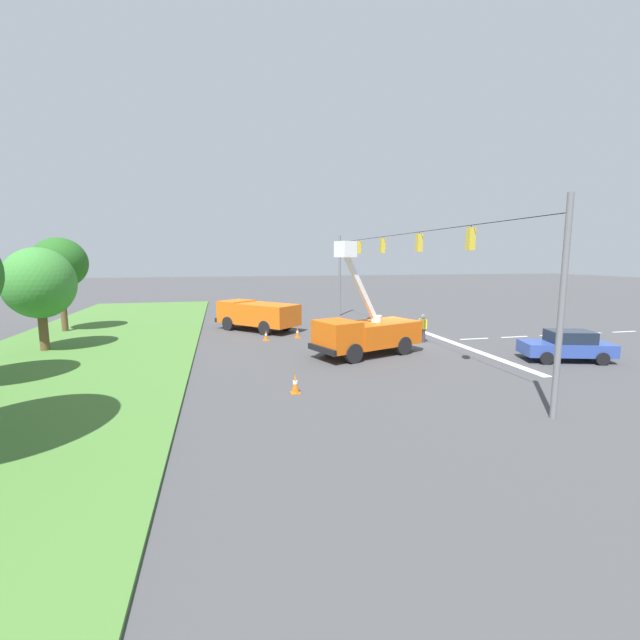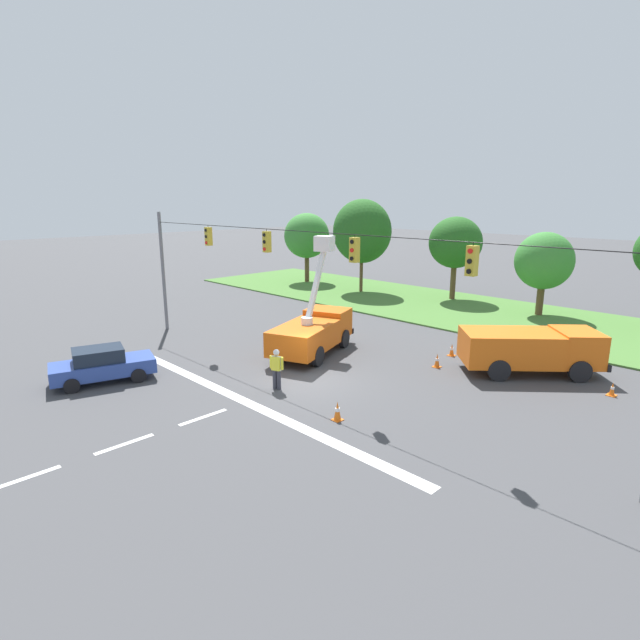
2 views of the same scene
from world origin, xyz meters
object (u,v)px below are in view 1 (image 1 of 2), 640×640
at_px(tree_east, 39,283).
at_px(utility_truck_support_near, 257,314).
at_px(traffic_cone_foreground_left, 403,326).
at_px(traffic_cone_near_bucket, 257,320).
at_px(traffic_cone_mid_right, 297,333).
at_px(tree_far_east, 60,264).
at_px(road_worker, 423,326).
at_px(traffic_cone_foreground_right, 295,384).
at_px(sedan_blue, 567,346).
at_px(traffic_cone_mid_left, 266,336).
at_px(utility_truck_bucket_lift, 365,332).

distance_m(tree_east, utility_truck_support_near, 13.26).
xyz_separation_m(tree_east, utility_truck_support_near, (4.49, -12.20, -2.61)).
height_order(traffic_cone_foreground_left, traffic_cone_near_bucket, traffic_cone_foreground_left).
bearing_deg(traffic_cone_mid_right, traffic_cone_foreground_left, -84.77).
bearing_deg(tree_far_east, traffic_cone_near_bucket, -84.51).
xyz_separation_m(road_worker, traffic_cone_mid_right, (3.27, 7.34, -0.67)).
distance_m(traffic_cone_foreground_right, traffic_cone_mid_right, 11.67).
bearing_deg(tree_far_east, sedan_blue, -118.51).
relative_size(tree_far_east, traffic_cone_mid_left, 10.11).
bearing_deg(traffic_cone_mid_right, traffic_cone_foreground_right, 169.49).
bearing_deg(traffic_cone_near_bucket, tree_far_east, 95.49).
height_order(traffic_cone_mid_left, traffic_cone_near_bucket, traffic_cone_mid_left).
height_order(tree_east, road_worker, tree_east).
height_order(utility_truck_support_near, traffic_cone_foreground_right, utility_truck_support_near).
bearing_deg(utility_truck_bucket_lift, tree_far_east, 57.62).
bearing_deg(traffic_cone_foreground_left, traffic_cone_near_bucket, 56.96).
relative_size(tree_east, road_worker, 3.27).
distance_m(sedan_blue, traffic_cone_foreground_left, 11.07).
xyz_separation_m(road_worker, traffic_cone_mid_left, (2.81, 9.45, -0.68)).
bearing_deg(utility_truck_support_near, road_worker, -124.86).
relative_size(sedan_blue, traffic_cone_foreground_left, 6.32).
xyz_separation_m(utility_truck_bucket_lift, traffic_cone_mid_right, (5.84, 2.68, -0.96)).
xyz_separation_m(tree_far_east, traffic_cone_mid_right, (-5.78, -15.64, -4.50)).
distance_m(sedan_blue, traffic_cone_mid_left, 16.95).
relative_size(tree_far_east, utility_truck_support_near, 1.06).
bearing_deg(traffic_cone_foreground_right, traffic_cone_near_bucket, -0.31).
height_order(sedan_blue, traffic_cone_near_bucket, sedan_blue).
relative_size(tree_east, tree_far_east, 0.88).
relative_size(tree_far_east, traffic_cone_mid_right, 9.75).
height_order(utility_truck_bucket_lift, sedan_blue, utility_truck_bucket_lift).
bearing_deg(sedan_blue, tree_far_east, 61.49).
bearing_deg(traffic_cone_foreground_left, tree_east, 94.47).
distance_m(tree_east, utility_truck_bucket_lift, 18.03).
bearing_deg(traffic_cone_near_bucket, utility_truck_support_near, 175.45).
xyz_separation_m(tree_east, traffic_cone_foreground_left, (1.74, -22.29, -3.47)).
height_order(tree_east, traffic_cone_near_bucket, tree_east).
height_order(utility_truck_support_near, road_worker, utility_truck_support_near).
xyz_separation_m(tree_far_east, sedan_blue, (-15.17, -27.93, -4.05)).
height_order(utility_truck_bucket_lift, traffic_cone_mid_left, utility_truck_bucket_lift).
bearing_deg(traffic_cone_foreground_left, traffic_cone_mid_right, 95.23).
distance_m(tree_east, traffic_cone_mid_left, 12.90).
bearing_deg(traffic_cone_foreground_left, traffic_cone_foreground_right, 140.90).
xyz_separation_m(tree_far_east, traffic_cone_foreground_left, (-5.07, -23.42, -4.47)).
relative_size(utility_truck_support_near, traffic_cone_mid_left, 9.50).
bearing_deg(traffic_cone_foreground_right, traffic_cone_foreground_left, -39.10).
distance_m(traffic_cone_foreground_left, traffic_cone_foreground_right, 15.71).
relative_size(road_worker, traffic_cone_mid_right, 2.61).
bearing_deg(sedan_blue, utility_truck_bucket_lift, 69.73).
relative_size(utility_truck_support_near, traffic_cone_foreground_right, 8.11).
xyz_separation_m(traffic_cone_foreground_right, traffic_cone_mid_right, (11.48, -2.13, -0.05)).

